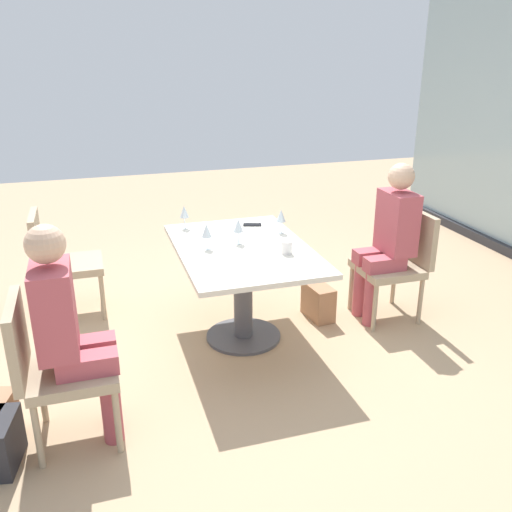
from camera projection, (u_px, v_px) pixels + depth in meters
name	position (u px, v px, depth m)	size (l,w,h in m)	color
ground_plane	(243.00, 337.00, 4.19)	(12.00, 12.00, 0.00)	tan
dining_table_main	(243.00, 269.00, 4.00)	(1.36, 0.92, 0.73)	silver
chair_front_right	(52.00, 362.00, 2.93)	(0.46, 0.50, 0.87)	tan
chair_near_window	(399.00, 258.00, 4.38)	(0.46, 0.51, 0.87)	tan
chair_front_left	(59.00, 258.00, 4.39)	(0.46, 0.50, 0.87)	tan
person_front_right	(69.00, 326.00, 2.89)	(0.34, 0.39, 1.26)	#B24C56
person_near_window	(389.00, 235.00, 4.27)	(0.34, 0.39, 1.26)	#B24C56
wine_glass_0	(281.00, 216.00, 4.19)	(0.07, 0.07, 0.18)	silver
wine_glass_1	(207.00, 231.00, 3.85)	(0.07, 0.07, 0.18)	silver
wine_glass_2	(238.00, 226.00, 3.96)	(0.07, 0.07, 0.18)	silver
wine_glass_3	(184.00, 212.00, 4.29)	(0.07, 0.07, 0.18)	silver
coffee_cup	(287.00, 247.00, 3.80)	(0.08, 0.08, 0.09)	white
cell_phone_on_table	(252.00, 225.00, 4.41)	(0.07, 0.14, 0.01)	black
handbag_1	(318.00, 302.00, 4.46)	(0.30, 0.16, 0.28)	#A3704C
handbag_2	(1.00, 443.00, 2.87)	(0.30, 0.16, 0.28)	#232328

